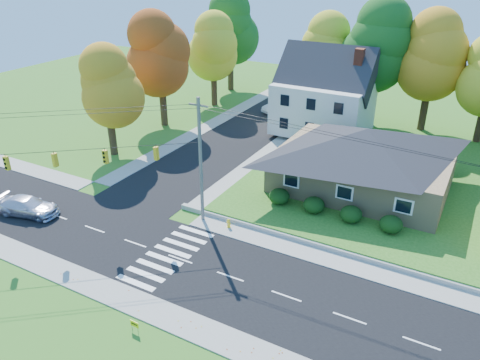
{
  "coord_description": "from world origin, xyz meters",
  "views": [
    {
      "loc": [
        16.5,
        -21.28,
        19.16
      ],
      "look_at": [
        0.31,
        8.0,
        2.76
      ],
      "focal_mm": 35.0,
      "sensor_mm": 36.0,
      "label": 1
    }
  ],
  "objects_px": {
    "white_car": "(278,106)",
    "fire_hydrant": "(229,224)",
    "silver_sedan": "(28,206)",
    "ranch_house": "(364,158)"
  },
  "relations": [
    {
      "from": "white_car",
      "to": "fire_hydrant",
      "type": "xyz_separation_m",
      "value": [
        8.85,
        -28.24,
        -0.4
      ]
    },
    {
      "from": "white_car",
      "to": "fire_hydrant",
      "type": "relative_size",
      "value": 5.88
    },
    {
      "from": "white_car",
      "to": "fire_hydrant",
      "type": "bearing_deg",
      "value": -47.89
    },
    {
      "from": "silver_sedan",
      "to": "white_car",
      "type": "relative_size",
      "value": 1.11
    },
    {
      "from": "ranch_house",
      "to": "fire_hydrant",
      "type": "bearing_deg",
      "value": -123.35
    },
    {
      "from": "silver_sedan",
      "to": "white_car",
      "type": "distance_m",
      "value": 34.87
    },
    {
      "from": "white_car",
      "to": "fire_hydrant",
      "type": "height_order",
      "value": "white_car"
    },
    {
      "from": "silver_sedan",
      "to": "fire_hydrant",
      "type": "relative_size",
      "value": 6.54
    },
    {
      "from": "white_car",
      "to": "silver_sedan",
      "type": "bearing_deg",
      "value": -75.68
    },
    {
      "from": "fire_hydrant",
      "to": "white_car",
      "type": "bearing_deg",
      "value": 107.39
    }
  ]
}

